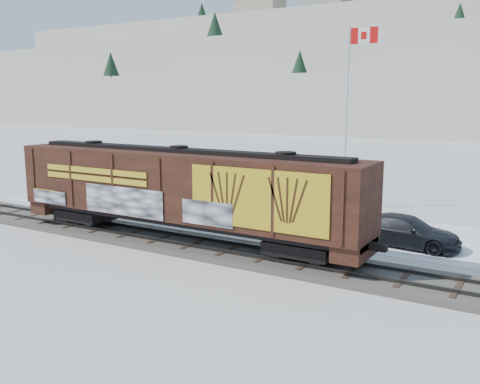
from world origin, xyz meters
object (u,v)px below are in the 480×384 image
Objects in this scene: car_white at (249,206)px; car_dark at (406,231)px; hopper_railcar at (180,188)px; car_silver at (225,200)px; flagpole at (347,142)px.

car_white is 0.93× the size of car_dark.
hopper_railcar is at bearing 124.77° from car_dark.
car_dark is at bearing 30.27° from hopper_railcar.
car_silver is (-2.47, 7.94, -2.11)m from hopper_railcar.
car_silver is at bearing -139.93° from flagpole.
hopper_railcar is at bearing -105.88° from flagpole.
flagpole reaches higher than car_dark.
car_silver is 0.87× the size of car_dark.
car_dark is (9.62, 5.61, -2.12)m from hopper_railcar.
flagpole reaches higher than hopper_railcar.
flagpole is at bearing 42.40° from car_dark.
car_white reaches higher than car_dark.
flagpole is at bearing -8.41° from car_white.
flagpole is 2.42× the size of car_white.
car_silver is 12.31m from car_dark.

